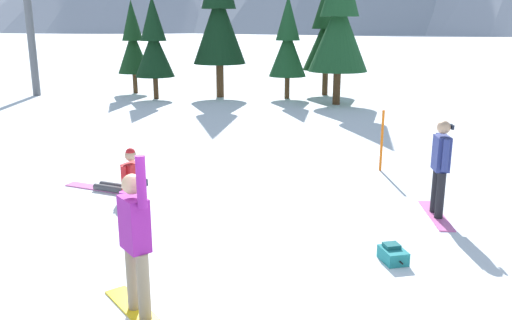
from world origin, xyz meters
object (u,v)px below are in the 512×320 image
object	(u,v)px
snowboarder_foreground	(135,241)
trail_marker_pole	(382,141)
backpack_teal	(393,254)
pine_tree_broad	(288,43)
pine_tree_slender	(219,13)
pine_tree_short	(327,32)
snowboarder_background	(125,177)
pine_tree_tall	(339,20)
snowboarder_midground	(440,166)
pine_tree_twin	(154,43)
pine_tree_leaning	(133,43)

from	to	relation	value
snowboarder_foreground	trail_marker_pole	bearing A→B (deg)	68.74
backpack_teal	pine_tree_broad	distance (m)	17.69
snowboarder_foreground	pine_tree_broad	bearing A→B (deg)	94.21
pine_tree_slender	pine_tree_short	world-z (taller)	pine_tree_slender
pine_tree_short	pine_tree_slender	bearing A→B (deg)	-159.32
snowboarder_background	pine_tree_broad	world-z (taller)	pine_tree_broad
pine_tree_tall	snowboarder_foreground	bearing A→B (deg)	-93.18
backpack_teal	pine_tree_broad	world-z (taller)	pine_tree_broad
pine_tree_short	pine_tree_broad	world-z (taller)	pine_tree_short
snowboarder_foreground	snowboarder_background	distance (m)	5.02
snowboarder_midground	backpack_teal	size ratio (longest dim) A/B	3.29
snowboarder_foreground	pine_tree_short	distance (m)	20.88
snowboarder_foreground	snowboarder_background	xyz separation A→B (m)	(-2.35, 4.39, -0.64)
snowboarder_midground	pine_tree_twin	xyz separation A→B (m)	(-11.22, 13.32, 1.58)
snowboarder_midground	snowboarder_foreground	bearing A→B (deg)	-131.35
trail_marker_pole	pine_tree_tall	xyz separation A→B (m)	(-1.87, 10.43, 2.80)
pine_tree_short	pine_tree_tall	bearing A→B (deg)	-75.17
snowboarder_midground	trail_marker_pole	xyz separation A→B (m)	(-1.01, 2.96, -0.21)
pine_tree_short	snowboarder_background	bearing A→B (deg)	-98.82
snowboarder_foreground	trail_marker_pole	distance (m)	7.90
snowboarder_background	pine_tree_twin	distance (m)	14.40
pine_tree_short	pine_tree_tall	xyz separation A→B (m)	(0.79, -2.99, 0.51)
pine_tree_tall	pine_tree_twin	bearing A→B (deg)	-179.48
pine_tree_short	pine_tree_tall	world-z (taller)	pine_tree_tall
snowboarder_midground	pine_tree_short	distance (m)	16.92
backpack_teal	pine_tree_leaning	distance (m)	21.19
snowboarder_foreground	pine_tree_broad	size ratio (longest dim) A/B	0.44
trail_marker_pole	pine_tree_twin	bearing A→B (deg)	134.59
snowboarder_foreground	pine_tree_slender	size ratio (longest dim) A/B	0.29
pine_tree_tall	pine_tree_slender	bearing A→B (deg)	168.13
pine_tree_tall	snowboarder_midground	bearing A→B (deg)	-77.85
backpack_teal	pine_tree_slender	bearing A→B (deg)	114.58
snowboarder_foreground	backpack_teal	xyz separation A→B (m)	(3.05, 2.23, -0.87)
pine_tree_slender	snowboarder_foreground	bearing A→B (deg)	-76.35
pine_tree_short	pine_tree_leaning	distance (m)	9.49
snowboarder_foreground	pine_tree_leaning	bearing A→B (deg)	115.33
pine_tree_slender	pine_tree_leaning	xyz separation A→B (m)	(-4.57, 0.41, -1.41)
pine_tree_tall	pine_tree_twin	distance (m)	8.39
pine_tree_short	pine_tree_leaning	xyz separation A→B (m)	(-9.37, -1.40, -0.56)
backpack_teal	pine_tree_tall	world-z (taller)	pine_tree_tall
snowboarder_midground	snowboarder_background	world-z (taller)	snowboarder_midground
backpack_teal	pine_tree_twin	distance (m)	18.80
trail_marker_pole	pine_tree_leaning	bearing A→B (deg)	135.04
pine_tree_leaning	snowboarder_background	bearing A→B (deg)	-65.52
snowboarder_midground	pine_tree_short	xyz separation A→B (m)	(-3.68, 16.38, 2.08)
backpack_teal	pine_tree_slender	size ratio (longest dim) A/B	0.08
backpack_teal	pine_tree_tall	size ratio (longest dim) A/B	0.08
pine_tree_slender	pine_tree_twin	distance (m)	3.30
snowboarder_background	pine_tree_twin	bearing A→B (deg)	110.57
pine_tree_broad	snowboarder_midground	bearing A→B (deg)	-70.33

